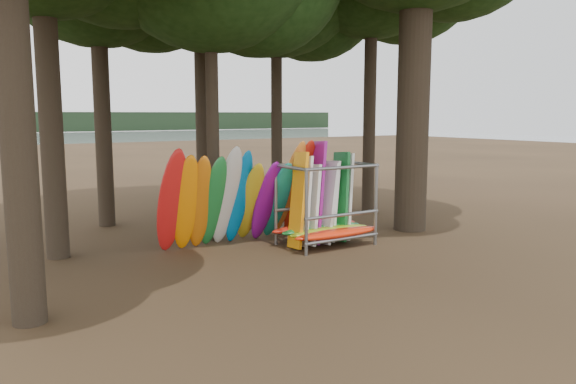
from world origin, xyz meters
TOP-DOWN VIEW (x-y plane):
  - ground at (0.00, 0.00)m, footprint 120.00×120.00m
  - lake at (0.00, 60.00)m, footprint 160.00×160.00m
  - kayak_row at (-1.12, 1.74)m, footprint 4.74×1.91m
  - storage_rack at (0.92, 0.52)m, footprint 2.85×1.60m

SIDE VIEW (x-z plane):
  - ground at x=0.00m, z-range 0.00..0.00m
  - lake at x=0.00m, z-range 0.00..0.00m
  - storage_rack at x=0.92m, z-range -0.39..2.48m
  - kayak_row at x=-1.12m, z-range -0.21..2.82m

